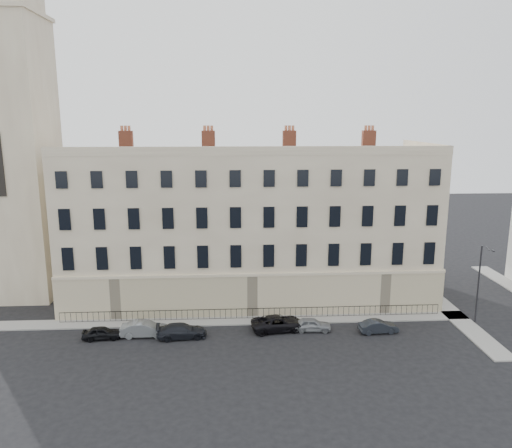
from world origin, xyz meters
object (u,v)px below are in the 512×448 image
Objects in this scene: car_b at (144,329)px; car_d at (278,323)px; car_a at (102,333)px; streetlamp at (479,281)px; car_f at (378,327)px; car_e at (312,325)px; car_c at (182,331)px.

car_b is 11.51m from car_d.
car_d is at bearing -87.20° from car_b.
streetlamp reaches higher than car_a.
streetlamp reaches higher than car_f.
car_b is 29.68m from streetlamp.
streetlamp is (17.97, 0.37, 3.37)m from car_d.
car_f is 10.08m from streetlamp.
car_a is at bearing 95.62° from car_e.
car_f is at bearing -93.42° from car_e.
car_b reaches higher than car_d.
car_d is 2.92m from car_e.
car_c is 11.25m from car_e.
car_d is 0.65× the size of streetlamp.
car_d is at bearing -91.58° from car_a.
car_c is 16.92m from car_f.
car_a is at bearing 95.49° from car_b.
car_e is 5.74m from car_f.
car_e is (14.41, 0.27, -0.08)m from car_b.
car_a is 33.19m from streetlamp.
car_c is at bearing 89.03° from car_d.
streetlamp is at bearing -92.37° from car_c.
car_b is 1.19× the size of car_e.
car_e is (17.92, 0.61, 0.03)m from car_a.
streetlamp is at bearing -85.81° from car_f.
car_c is at bearing -96.14° from car_a.
car_b is at bearing 84.67° from car_f.
car_c reaches higher than car_e.
car_d is (11.50, 0.55, -0.00)m from car_b.
car_a is 0.67× the size of car_d.
car_d is (8.32, 1.03, 0.05)m from car_c.
car_b is 1.19× the size of car_f.
car_f reaches higher than car_a.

